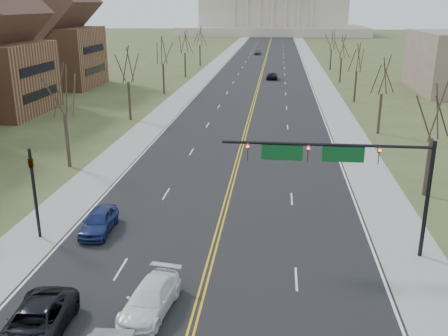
% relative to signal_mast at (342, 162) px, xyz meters
% --- Properties ---
extents(road, '(20.00, 380.00, 0.01)m').
position_rel_signal_mast_xyz_m(road, '(-7.45, 96.50, -5.76)').
color(road, black).
rests_on(road, ground).
extents(cross_road, '(120.00, 14.00, 0.01)m').
position_rel_signal_mast_xyz_m(cross_road, '(-7.45, -7.50, -5.76)').
color(cross_road, black).
rests_on(cross_road, ground).
extents(sidewalk_left, '(4.00, 380.00, 0.03)m').
position_rel_signal_mast_xyz_m(sidewalk_left, '(-19.45, 96.50, -5.75)').
color(sidewalk_left, gray).
rests_on(sidewalk_left, ground).
extents(sidewalk_right, '(4.00, 380.00, 0.03)m').
position_rel_signal_mast_xyz_m(sidewalk_right, '(4.55, 96.50, -5.75)').
color(sidewalk_right, gray).
rests_on(sidewalk_right, ground).
extents(center_line, '(0.42, 380.00, 0.01)m').
position_rel_signal_mast_xyz_m(center_line, '(-7.45, 96.50, -5.75)').
color(center_line, gold).
rests_on(center_line, road).
extents(edge_line_left, '(0.15, 380.00, 0.01)m').
position_rel_signal_mast_xyz_m(edge_line_left, '(-17.25, 96.50, -5.75)').
color(edge_line_left, silver).
rests_on(edge_line_left, road).
extents(edge_line_right, '(0.15, 380.00, 0.01)m').
position_rel_signal_mast_xyz_m(edge_line_right, '(2.35, 96.50, -5.75)').
color(edge_line_right, silver).
rests_on(edge_line_right, road).
extents(capitol, '(90.00, 60.00, 50.00)m').
position_rel_signal_mast_xyz_m(capitol, '(-7.45, 236.41, 8.44)').
color(capitol, beige).
rests_on(capitol, ground).
extents(signal_mast, '(12.12, 0.44, 7.20)m').
position_rel_signal_mast_xyz_m(signal_mast, '(0.00, 0.00, 0.00)').
color(signal_mast, black).
rests_on(signal_mast, ground).
extents(signal_left, '(0.32, 0.36, 6.00)m').
position_rel_signal_mast_xyz_m(signal_left, '(-18.95, 0.00, -2.05)').
color(signal_left, black).
rests_on(signal_left, ground).
extents(tree_r_0, '(3.74, 3.74, 8.50)m').
position_rel_signal_mast_xyz_m(tree_r_0, '(8.05, 10.50, 0.79)').
color(tree_r_0, '#312A1D').
rests_on(tree_r_0, ground).
extents(tree_l_0, '(3.96, 3.96, 9.00)m').
position_rel_signal_mast_xyz_m(tree_l_0, '(-22.95, 14.50, 1.18)').
color(tree_l_0, '#312A1D').
rests_on(tree_l_0, ground).
extents(tree_r_1, '(3.74, 3.74, 8.50)m').
position_rel_signal_mast_xyz_m(tree_r_1, '(8.05, 30.50, 0.79)').
color(tree_r_1, '#312A1D').
rests_on(tree_r_1, ground).
extents(tree_l_1, '(3.96, 3.96, 9.00)m').
position_rel_signal_mast_xyz_m(tree_l_1, '(-22.95, 34.50, 1.18)').
color(tree_l_1, '#312A1D').
rests_on(tree_l_1, ground).
extents(tree_r_2, '(3.74, 3.74, 8.50)m').
position_rel_signal_mast_xyz_m(tree_r_2, '(8.05, 50.50, 0.79)').
color(tree_r_2, '#312A1D').
rests_on(tree_r_2, ground).
extents(tree_l_2, '(3.96, 3.96, 9.00)m').
position_rel_signal_mast_xyz_m(tree_l_2, '(-22.95, 54.50, 1.18)').
color(tree_l_2, '#312A1D').
rests_on(tree_l_2, ground).
extents(tree_r_3, '(3.74, 3.74, 8.50)m').
position_rel_signal_mast_xyz_m(tree_r_3, '(8.05, 70.50, 0.79)').
color(tree_r_3, '#312A1D').
rests_on(tree_r_3, ground).
extents(tree_l_3, '(3.96, 3.96, 9.00)m').
position_rel_signal_mast_xyz_m(tree_l_3, '(-22.95, 74.50, 1.18)').
color(tree_l_3, '#312A1D').
rests_on(tree_l_3, ground).
extents(tree_r_4, '(3.74, 3.74, 8.50)m').
position_rel_signal_mast_xyz_m(tree_r_4, '(8.05, 90.50, 0.79)').
color(tree_r_4, '#312A1D').
rests_on(tree_r_4, ground).
extents(tree_l_4, '(3.96, 3.96, 9.00)m').
position_rel_signal_mast_xyz_m(tree_l_4, '(-22.95, 94.50, 1.18)').
color(tree_l_4, '#312A1D').
rests_on(tree_l_4, ground).
extents(bldg_left_far, '(17.10, 14.28, 23.25)m').
position_rel_signal_mast_xyz_m(bldg_left_far, '(-45.44, 60.50, 3.78)').
color(bldg_left_far, brown).
rests_on(bldg_left_far, ground).
extents(car_sb_outer_lead, '(2.89, 5.69, 1.54)m').
position_rel_signal_mast_xyz_m(car_sb_outer_lead, '(-14.35, -9.98, -4.98)').
color(car_sb_outer_lead, black).
rests_on(car_sb_outer_lead, road).
extents(car_sb_inner_second, '(2.62, 5.14, 1.43)m').
position_rel_signal_mast_xyz_m(car_sb_inner_second, '(-9.70, -7.37, -5.04)').
color(car_sb_inner_second, white).
rests_on(car_sb_inner_second, road).
extents(car_sb_outer_second, '(2.00, 4.54, 1.52)m').
position_rel_signal_mast_xyz_m(car_sb_outer_second, '(-15.35, 1.19, -4.99)').
color(car_sb_outer_second, navy).
rests_on(car_sb_outer_second, road).
extents(car_far_nb, '(2.22, 4.79, 1.33)m').
position_rel_signal_mast_xyz_m(car_far_nb, '(-5.07, 73.94, -5.08)').
color(car_far_nb, black).
rests_on(car_far_nb, road).
extents(car_far_sb, '(2.05, 4.54, 1.51)m').
position_rel_signal_mast_xyz_m(car_far_sb, '(-10.25, 125.54, -4.99)').
color(car_far_sb, '#505358').
rests_on(car_far_sb, road).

